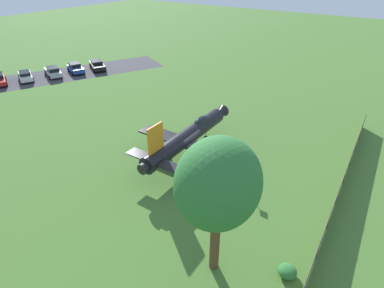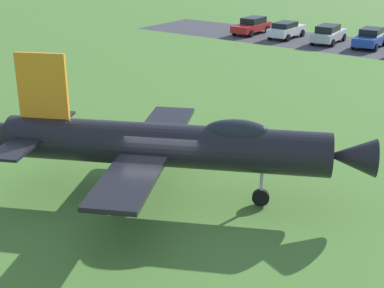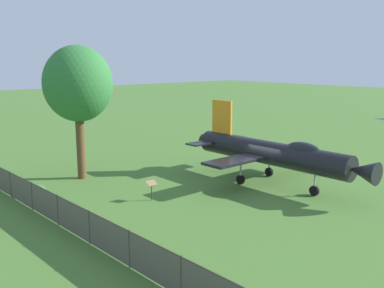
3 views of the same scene
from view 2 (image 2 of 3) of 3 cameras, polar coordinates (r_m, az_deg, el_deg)
ground_plane at (r=19.79m, az=-2.76°, el=-5.59°), size 200.00×200.00×0.00m
parking_strip at (r=49.43m, az=13.67°, el=10.17°), size 35.80×23.00×0.00m
display_jet at (r=18.88m, az=-1.80°, el=-0.06°), size 13.21×9.39×5.08m
parked_car_blue at (r=48.08m, az=17.96°, el=10.41°), size 3.19×4.46×1.55m
parked_car_silver at (r=49.12m, az=13.96°, el=11.02°), size 3.33×4.94×1.56m
parked_car_white at (r=50.77m, az=9.74°, el=11.61°), size 3.49×4.72×1.45m
parked_car_red at (r=52.63m, az=6.22°, el=12.12°), size 3.59×5.01×1.49m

